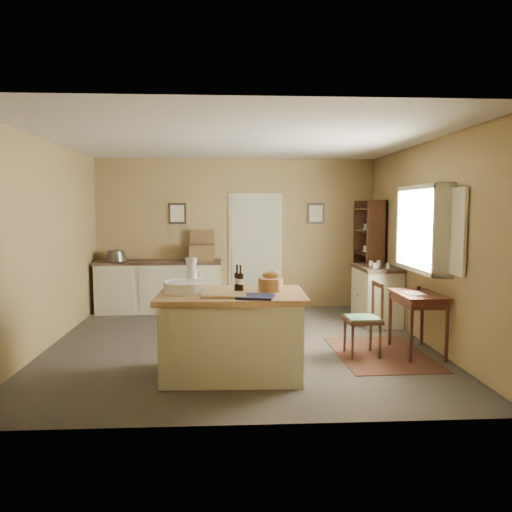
{
  "coord_description": "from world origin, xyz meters",
  "views": [
    {
      "loc": [
        -0.15,
        -6.53,
        1.82
      ],
      "look_at": [
        0.24,
        0.38,
        1.15
      ],
      "focal_mm": 35.0,
      "sensor_mm": 36.0,
      "label": 1
    }
  ],
  "objects": [
    {
      "name": "window",
      "position": [
        2.42,
        -0.2,
        1.55
      ],
      "size": [
        0.25,
        1.99,
        1.12
      ],
      "color": "beige",
      "rests_on": "ground"
    },
    {
      "name": "ground",
      "position": [
        0.0,
        0.0,
        0.0
      ],
      "size": [
        5.0,
        5.0,
        0.0
      ],
      "primitive_type": "plane",
      "color": "#4B4439",
      "rests_on": "ground"
    },
    {
      "name": "wall_back",
      "position": [
        0.0,
        2.5,
        1.35
      ],
      "size": [
        5.0,
        0.1,
        2.7
      ],
      "primitive_type": "cube",
      "color": "olive",
      "rests_on": "ground"
    },
    {
      "name": "work_island",
      "position": [
        -0.12,
        -1.23,
        0.48
      ],
      "size": [
        1.59,
        1.06,
        1.2
      ],
      "rotation": [
        0.0,
        0.0,
        -0.03
      ],
      "color": "beige",
      "rests_on": "ground"
    },
    {
      "name": "right_cabinet",
      "position": [
        2.2,
        1.16,
        0.46
      ],
      "size": [
        0.58,
        1.05,
        0.99
      ],
      "color": "beige",
      "rests_on": "ground"
    },
    {
      "name": "writing_desk",
      "position": [
        2.2,
        -0.55,
        0.66
      ],
      "size": [
        0.51,
        0.83,
        0.82
      ],
      "color": "#361610",
      "rests_on": "ground"
    },
    {
      "name": "rug",
      "position": [
        1.75,
        -0.55,
        0.0
      ],
      "size": [
        1.14,
        1.63,
        0.01
      ],
      "primitive_type": "cube",
      "rotation": [
        0.0,
        0.0,
        0.03
      ],
      "color": "#4A2819",
      "rests_on": "ground"
    },
    {
      "name": "desk_chair",
      "position": [
        1.49,
        -0.6,
        0.45
      ],
      "size": [
        0.43,
        0.43,
        0.9
      ],
      "primitive_type": null,
      "rotation": [
        0.0,
        0.0,
        0.04
      ],
      "color": "black",
      "rests_on": "ground"
    },
    {
      "name": "wall_right",
      "position": [
        2.5,
        0.0,
        1.35
      ],
      "size": [
        0.1,
        5.0,
        2.7
      ],
      "primitive_type": "cube",
      "color": "olive",
      "rests_on": "ground"
    },
    {
      "name": "wall_left",
      "position": [
        -2.5,
        0.0,
        1.35
      ],
      "size": [
        0.1,
        5.0,
        2.7
      ],
      "primitive_type": "cube",
      "color": "olive",
      "rests_on": "ground"
    },
    {
      "name": "shelving_unit",
      "position": [
        2.35,
        2.0,
        0.97
      ],
      "size": [
        0.33,
        0.88,
        1.95
      ],
      "color": "black",
      "rests_on": "ground"
    },
    {
      "name": "door",
      "position": [
        0.35,
        2.47,
        1.05
      ],
      "size": [
        0.97,
        0.06,
        2.11
      ],
      "primitive_type": "cube",
      "color": "#B3B59A",
      "rests_on": "ground"
    },
    {
      "name": "wall_front",
      "position": [
        0.0,
        -2.5,
        1.35
      ],
      "size": [
        5.0,
        0.1,
        2.7
      ],
      "primitive_type": "cube",
      "color": "olive",
      "rests_on": "ground"
    },
    {
      "name": "framed_prints",
      "position": [
        0.2,
        2.48,
        1.72
      ],
      "size": [
        2.82,
        0.02,
        0.38
      ],
      "color": "black",
      "rests_on": "ground"
    },
    {
      "name": "ceiling",
      "position": [
        0.0,
        0.0,
        2.7
      ],
      "size": [
        5.0,
        5.0,
        0.0
      ],
      "primitive_type": "plane",
      "color": "silver",
      "rests_on": "wall_back"
    },
    {
      "name": "sideboard",
      "position": [
        -1.34,
        2.2,
        0.48
      ],
      "size": [
        2.17,
        0.62,
        1.18
      ],
      "color": "beige",
      "rests_on": "ground"
    }
  ]
}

